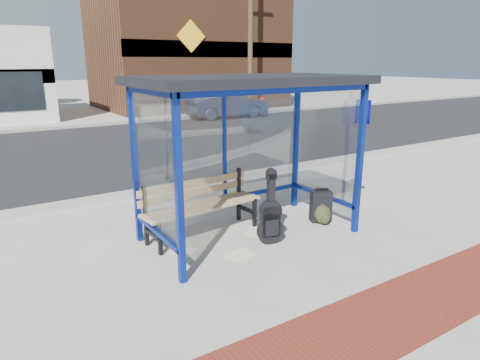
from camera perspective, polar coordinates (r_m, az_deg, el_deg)
ground at (r=6.69m, az=1.34°, el=-7.43°), size 120.00×120.00×0.00m
brick_paver_strip at (r=5.00m, az=18.98°, el=-16.85°), size 60.00×1.00×0.01m
curb_near at (r=9.08m, az=-8.92°, el=-0.96°), size 60.00×0.25×0.12m
street_asphalt at (r=13.80m, az=-17.57°, el=3.93°), size 60.00×10.00×0.00m
curb_far at (r=18.70m, az=-21.82°, el=6.62°), size 60.00×0.25×0.12m
far_sidewalk at (r=20.56m, az=-22.86°, el=7.07°), size 60.00×4.00×0.01m
bus_shelter at (r=6.24m, az=1.09°, el=10.56°), size 3.30×1.80×2.42m
storefront_brown at (r=26.24m, az=-7.03°, el=16.75°), size 10.00×7.08×6.40m
tree_right at (r=31.58m, az=-2.28°, el=20.72°), size 3.60×3.60×7.03m
utility_pole_east at (r=22.35m, az=1.40°, el=19.40°), size 1.60×0.24×8.00m
bench at (r=6.60m, az=-5.29°, el=-3.06°), size 1.96×0.65×0.91m
guitar_bag at (r=6.31m, az=4.09°, el=-5.08°), size 0.41×0.21×1.08m
suitcase at (r=7.31m, az=10.72°, el=-3.44°), size 0.39×0.33×0.58m
backpack at (r=7.23m, az=11.02°, el=-4.59°), size 0.33×0.31×0.34m
sign_post at (r=7.68m, az=15.65°, el=4.43°), size 0.12×0.26×2.15m
newspaper_a at (r=6.22m, az=-7.56°, el=-9.40°), size 0.44×0.45×0.01m
newspaper_b at (r=6.06m, az=0.06°, el=-9.95°), size 0.45×0.39×0.01m
newspaper_c at (r=6.84m, az=2.45°, el=-6.88°), size 0.53×0.52×0.01m
parked_car at (r=20.51m, az=-1.74°, el=10.02°), size 3.88×1.50×1.26m
fire_hydrant at (r=22.97m, az=2.95°, el=10.11°), size 0.36×0.24×0.80m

